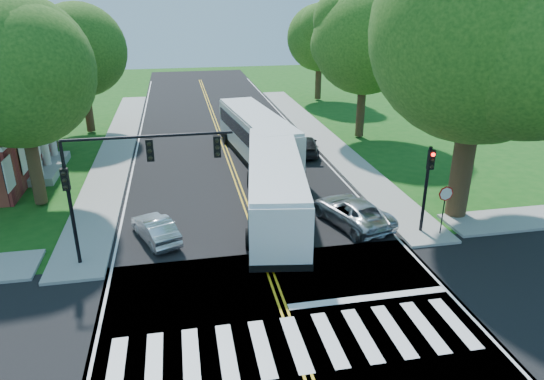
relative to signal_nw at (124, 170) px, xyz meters
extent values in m
plane|color=#144D13|center=(5.86, -6.43, -4.38)|extent=(140.00, 140.00, 0.00)
cube|color=black|center=(5.86, 11.57, -4.37)|extent=(14.00, 96.00, 0.01)
cube|color=black|center=(5.86, -6.43, -4.37)|extent=(60.00, 12.00, 0.01)
cube|color=gold|center=(5.86, 15.57, -4.36)|extent=(0.36, 70.00, 0.01)
cube|color=silver|center=(-0.94, 15.57, -4.36)|extent=(0.12, 70.00, 0.01)
cube|color=silver|center=(12.66, 15.57, -4.36)|extent=(0.12, 70.00, 0.01)
cube|color=silver|center=(5.86, -6.93, -4.36)|extent=(12.60, 3.00, 0.01)
cube|color=silver|center=(9.36, -4.83, -4.36)|extent=(6.60, 0.40, 0.01)
cube|color=gray|center=(-2.44, 18.57, -4.30)|extent=(2.60, 40.00, 0.15)
cube|color=gray|center=(14.16, 18.57, -4.30)|extent=(2.60, 40.00, 0.15)
cylinder|color=#372416|center=(16.86, 1.57, -1.23)|extent=(1.10, 1.10, 6.00)
sphere|color=#497B24|center=(16.86, 1.57, 5.28)|extent=(10.80, 10.80, 10.80)
cylinder|color=#372416|center=(-5.64, 7.57, -1.83)|extent=(0.70, 0.70, 4.80)
sphere|color=#497B24|center=(-5.64, 7.57, 3.17)|extent=(8.00, 8.00, 8.00)
cylinder|color=#372416|center=(-5.14, 23.57, -2.03)|extent=(0.70, 0.70, 4.40)
sphere|color=#497B24|center=(-5.14, 23.57, 2.64)|extent=(7.60, 7.60, 7.60)
cylinder|color=#372416|center=(17.36, 17.57, -1.73)|extent=(0.70, 0.70, 5.00)
sphere|color=#497B24|center=(17.36, 17.57, 3.50)|extent=(8.40, 8.40, 8.40)
cylinder|color=#372416|center=(18.36, 33.57, -2.03)|extent=(0.70, 0.70, 4.40)
sphere|color=#497B24|center=(18.36, 33.57, 2.51)|extent=(7.20, 7.20, 7.20)
cube|color=silver|center=(-6.54, 13.57, 0.02)|extent=(1.40, 6.00, 0.45)
cube|color=gray|center=(-6.54, 13.57, -4.13)|extent=(1.80, 6.00, 0.50)
cylinder|color=silver|center=(-6.54, 11.37, -2.28)|extent=(0.50, 0.50, 4.20)
cylinder|color=silver|center=(-6.54, 13.57, -2.28)|extent=(0.50, 0.50, 4.20)
cylinder|color=silver|center=(-6.54, 15.77, -2.28)|extent=(0.50, 0.50, 4.20)
cylinder|color=black|center=(-2.34, 0.07, -1.93)|extent=(0.16, 0.16, 4.60)
cube|color=black|center=(-2.34, -0.08, -0.23)|extent=(0.30, 0.22, 0.95)
sphere|color=black|center=(-2.34, -0.22, 0.07)|extent=(0.18, 0.18, 0.18)
cylinder|color=black|center=(1.16, 0.07, 1.37)|extent=(7.00, 0.12, 0.12)
cube|color=black|center=(1.16, -0.08, 0.82)|extent=(0.30, 0.22, 0.95)
cube|color=black|center=(3.96, -0.08, 0.82)|extent=(0.30, 0.22, 0.95)
cylinder|color=black|center=(14.06, 0.07, -2.03)|extent=(0.16, 0.16, 4.40)
cube|color=black|center=(14.06, -0.08, -0.43)|extent=(0.30, 0.22, 0.95)
sphere|color=#FF0A05|center=(14.06, -0.22, -0.13)|extent=(0.18, 0.18, 0.18)
cylinder|color=black|center=(14.86, -0.43, -3.13)|extent=(0.06, 0.06, 2.20)
cylinder|color=#A50A07|center=(14.86, -0.46, -2.08)|extent=(0.76, 0.04, 0.76)
cube|color=silver|center=(7.26, 3.68, -2.72)|extent=(4.64, 12.82, 2.92)
cube|color=black|center=(7.26, 3.68, -2.19)|extent=(4.57, 11.96, 1.01)
cube|color=black|center=(8.24, 9.92, -2.35)|extent=(2.59, 0.51, 1.70)
cube|color=orange|center=(8.24, 9.92, -1.39)|extent=(1.80, 0.38, 0.34)
cube|color=black|center=(7.26, 3.68, -4.02)|extent=(4.70, 12.92, 0.32)
cube|color=silver|center=(7.26, 3.68, -1.20)|extent=(4.53, 12.44, 0.23)
cylinder|color=black|center=(9.27, 7.56, -3.86)|extent=(0.50, 1.06, 1.02)
cylinder|color=black|center=(6.54, 7.99, -3.86)|extent=(0.50, 1.06, 1.02)
cylinder|color=black|center=(8.02, -0.32, -3.86)|extent=(0.50, 1.06, 1.02)
cylinder|color=black|center=(5.29, 0.11, -3.86)|extent=(0.50, 1.06, 1.02)
cube|color=silver|center=(7.95, 13.84, -2.72)|extent=(4.20, 12.81, 2.93)
cube|color=black|center=(7.95, 13.84, -2.18)|extent=(4.17, 11.95, 1.01)
cube|color=black|center=(7.19, 20.13, -2.34)|extent=(2.60, 0.41, 1.71)
cube|color=orange|center=(7.19, 20.13, -1.38)|extent=(1.81, 0.32, 0.34)
cube|color=black|center=(7.95, 13.84, -4.02)|extent=(4.27, 12.92, 0.32)
cube|color=silver|center=(7.95, 13.84, -1.19)|extent=(4.11, 12.43, 0.23)
cylinder|color=black|center=(8.82, 18.13, -3.86)|extent=(0.46, 1.06, 1.02)
cylinder|color=black|center=(6.07, 17.80, -3.86)|extent=(0.46, 1.06, 1.02)
cylinder|color=black|center=(9.78, 10.19, -3.86)|extent=(0.46, 1.06, 1.02)
cylinder|color=black|center=(7.03, 9.86, -3.86)|extent=(0.46, 1.06, 1.02)
imported|color=silver|center=(0.94, 1.82, -3.75)|extent=(2.60, 3.98, 1.24)
imported|color=silver|center=(10.98, 1.75, -3.66)|extent=(3.68, 5.54, 1.41)
imported|color=black|center=(11.70, 14.00, -3.72)|extent=(2.66, 4.76, 1.30)
camera|label=1|loc=(2.41, -20.06, 6.81)|focal=32.00mm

